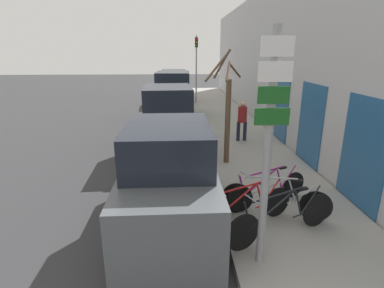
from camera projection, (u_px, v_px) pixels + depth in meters
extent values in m
plane|color=#333335|center=(176.00, 147.00, 11.77)|extent=(80.00, 80.00, 0.00)
cube|color=#9E9B93|center=(230.00, 127.00, 14.54)|extent=(3.20, 32.00, 0.15)
cube|color=#BCBCC1|center=(270.00, 60.00, 13.68)|extent=(0.20, 32.00, 6.50)
cube|color=#26598C|center=(362.00, 153.00, 6.74)|extent=(0.03, 1.63, 2.52)
cube|color=#26598C|center=(310.00, 124.00, 9.39)|extent=(0.03, 1.63, 2.52)
cube|color=#26598C|center=(281.00, 108.00, 12.05)|extent=(0.03, 1.63, 2.52)
cylinder|color=#939399|center=(267.00, 156.00, 4.61)|extent=(0.13, 0.13, 3.81)
cube|color=white|center=(278.00, 46.00, 4.06)|extent=(0.47, 0.02, 0.27)
cube|color=white|center=(276.00, 72.00, 4.16)|extent=(0.49, 0.02, 0.28)
cube|color=#19591E|center=(274.00, 95.00, 4.26)|extent=(0.46, 0.02, 0.25)
cube|color=#19591E|center=(272.00, 117.00, 4.35)|extent=(0.52, 0.02, 0.25)
cylinder|color=black|center=(243.00, 233.00, 5.34)|extent=(0.67, 0.31, 0.72)
cylinder|color=black|center=(317.00, 210.00, 6.09)|extent=(0.67, 0.31, 0.72)
cylinder|color=black|center=(274.00, 208.00, 5.52)|extent=(0.95, 0.43, 0.59)
cylinder|color=black|center=(279.00, 195.00, 5.49)|extent=(1.11, 0.49, 0.09)
cylinder|color=black|center=(298.00, 202.00, 5.77)|extent=(0.21, 0.12, 0.51)
cylinder|color=black|center=(305.00, 213.00, 5.95)|extent=(0.60, 0.27, 0.08)
cylinder|color=black|center=(310.00, 200.00, 5.91)|extent=(0.45, 0.21, 0.57)
cylinder|color=black|center=(248.00, 216.00, 5.29)|extent=(0.21, 0.11, 0.62)
cube|color=black|center=(303.00, 189.00, 5.73)|extent=(0.22, 0.15, 0.04)
cylinder|color=#99999E|center=(253.00, 200.00, 5.24)|extent=(0.19, 0.42, 0.02)
cylinder|color=black|center=(212.00, 220.00, 5.79)|extent=(0.63, 0.30, 0.67)
cylinder|color=black|center=(277.00, 202.00, 6.46)|extent=(0.63, 0.30, 0.67)
cylinder|color=red|center=(239.00, 199.00, 5.95)|extent=(0.84, 0.39, 0.55)
cylinder|color=red|center=(243.00, 187.00, 5.91)|extent=(0.98, 0.45, 0.09)
cylinder|color=red|center=(260.00, 195.00, 6.18)|extent=(0.19, 0.11, 0.48)
cylinder|color=red|center=(266.00, 204.00, 6.34)|extent=(0.53, 0.25, 0.08)
cylinder|color=red|center=(270.00, 193.00, 6.30)|extent=(0.40, 0.19, 0.54)
cylinder|color=red|center=(216.00, 206.00, 5.74)|extent=(0.19, 0.11, 0.58)
cube|color=black|center=(264.00, 183.00, 6.13)|extent=(0.22, 0.15, 0.04)
cylinder|color=#99999E|center=(220.00, 191.00, 5.69)|extent=(0.20, 0.41, 0.02)
cylinder|color=black|center=(237.00, 198.00, 6.66)|extent=(0.66, 0.23, 0.68)
cylinder|color=black|center=(315.00, 206.00, 6.28)|extent=(0.66, 0.23, 0.68)
cylinder|color=#B7B7BC|center=(267.00, 187.00, 6.42)|extent=(0.89, 0.30, 0.56)
cylinder|color=#B7B7BC|center=(271.00, 178.00, 6.33)|extent=(1.03, 0.34, 0.09)
cylinder|color=#B7B7BC|center=(292.00, 191.00, 6.31)|extent=(0.20, 0.09, 0.49)
cylinder|color=#B7B7BC|center=(301.00, 204.00, 6.34)|extent=(0.56, 0.19, 0.08)
cylinder|color=#B7B7BC|center=(307.00, 194.00, 6.25)|extent=(0.42, 0.15, 0.55)
cylinder|color=#B7B7BC|center=(242.00, 186.00, 6.55)|extent=(0.20, 0.09, 0.59)
cube|color=black|center=(298.00, 180.00, 6.21)|extent=(0.21, 0.13, 0.04)
cylinder|color=#99999E|center=(246.00, 174.00, 6.45)|extent=(0.15, 0.43, 0.02)
cylinder|color=black|center=(239.00, 199.00, 6.62)|extent=(0.60, 0.30, 0.65)
cylinder|color=black|center=(293.00, 185.00, 7.34)|extent=(0.60, 0.30, 0.65)
cylinder|color=#8C1E72|center=(261.00, 181.00, 6.80)|extent=(0.85, 0.41, 0.53)
cylinder|color=#8C1E72|center=(265.00, 172.00, 6.77)|extent=(0.98, 0.47, 0.08)
cylinder|color=#8C1E72|center=(279.00, 178.00, 7.04)|extent=(0.19, 0.11, 0.47)
cylinder|color=#8C1E72|center=(285.00, 186.00, 7.21)|extent=(0.54, 0.26, 0.08)
cylinder|color=#8C1E72|center=(288.00, 177.00, 7.18)|extent=(0.40, 0.20, 0.52)
cylinder|color=#8C1E72|center=(242.00, 187.00, 6.58)|extent=(0.19, 0.11, 0.56)
cube|color=black|center=(283.00, 168.00, 7.01)|extent=(0.22, 0.16, 0.04)
cylinder|color=#99999E|center=(246.00, 175.00, 6.53)|extent=(0.20, 0.41, 0.02)
cube|color=#51565B|center=(169.00, 190.00, 6.24)|extent=(1.82, 4.24, 1.32)
cube|color=black|center=(168.00, 144.00, 5.77)|extent=(1.62, 2.21, 0.79)
cylinder|color=black|center=(136.00, 186.00, 7.60)|extent=(0.23, 0.65, 0.65)
cylinder|color=black|center=(205.00, 185.00, 7.69)|extent=(0.23, 0.65, 0.65)
cylinder|color=black|center=(117.00, 253.00, 5.10)|extent=(0.23, 0.65, 0.65)
cylinder|color=black|center=(220.00, 249.00, 5.19)|extent=(0.23, 0.65, 0.65)
cube|color=black|center=(168.00, 131.00, 11.05)|extent=(2.03, 4.47, 1.23)
cube|color=black|center=(168.00, 101.00, 10.55)|extent=(1.75, 2.36, 1.03)
cylinder|color=black|center=(146.00, 135.00, 12.40)|extent=(0.25, 0.63, 0.62)
cylinder|color=black|center=(189.00, 133.00, 12.57)|extent=(0.25, 0.63, 0.62)
cylinder|color=black|center=(142.00, 156.00, 9.81)|extent=(0.25, 0.63, 0.62)
cylinder|color=black|center=(197.00, 155.00, 9.98)|extent=(0.25, 0.63, 0.62)
cube|color=#144728|center=(174.00, 105.00, 16.14)|extent=(2.04, 4.56, 1.40)
cube|color=black|center=(173.00, 82.00, 15.60)|extent=(1.78, 2.40, 1.04)
cylinder|color=black|center=(159.00, 110.00, 17.62)|extent=(0.24, 0.62, 0.61)
cylinder|color=black|center=(191.00, 110.00, 17.65)|extent=(0.24, 0.62, 0.61)
cylinder|color=black|center=(154.00, 121.00, 14.96)|extent=(0.24, 0.62, 0.61)
cylinder|color=black|center=(191.00, 120.00, 14.98)|extent=(0.24, 0.62, 0.61)
cube|color=gray|center=(174.00, 92.00, 21.73)|extent=(2.15, 4.56, 1.21)
cube|color=black|center=(174.00, 77.00, 21.24)|extent=(1.83, 2.42, 0.99)
cylinder|color=black|center=(161.00, 96.00, 23.08)|extent=(0.26, 0.65, 0.63)
cylinder|color=black|center=(185.00, 96.00, 23.28)|extent=(0.26, 0.65, 0.63)
cylinder|color=black|center=(162.00, 102.00, 20.46)|extent=(0.26, 0.65, 0.63)
cylinder|color=black|center=(189.00, 101.00, 20.66)|extent=(0.26, 0.65, 0.63)
cylinder|color=#1E2338|center=(238.00, 131.00, 12.01)|extent=(0.14, 0.14, 0.77)
cylinder|color=#1E2338|center=(245.00, 131.00, 12.04)|extent=(0.14, 0.14, 0.77)
cylinder|color=maroon|center=(242.00, 114.00, 11.83)|extent=(0.35, 0.35, 0.61)
sphere|color=tan|center=(243.00, 104.00, 11.70)|extent=(0.21, 0.21, 0.21)
cylinder|color=brown|center=(228.00, 122.00, 9.39)|extent=(0.17, 0.17, 2.66)
cylinder|color=brown|center=(235.00, 71.00, 9.33)|extent=(0.57, 0.87, 0.51)
cylinder|color=brown|center=(222.00, 64.00, 9.02)|extent=(0.50, 0.44, 0.90)
cylinder|color=brown|center=(218.00, 65.00, 8.53)|extent=(0.85, 0.75, 0.89)
cylinder|color=brown|center=(228.00, 71.00, 8.60)|extent=(0.26, 0.73, 0.55)
cylinder|color=#939399|center=(196.00, 70.00, 20.85)|extent=(0.10, 0.10, 4.50)
cube|color=black|center=(196.00, 42.00, 20.23)|extent=(0.20, 0.16, 0.64)
sphere|color=red|center=(197.00, 39.00, 20.08)|extent=(0.11, 0.11, 0.11)
sphere|color=orange|center=(197.00, 42.00, 20.14)|extent=(0.11, 0.11, 0.11)
sphere|color=green|center=(197.00, 45.00, 20.20)|extent=(0.11, 0.11, 0.11)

